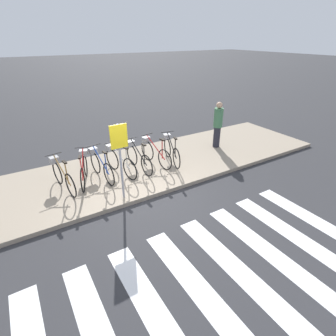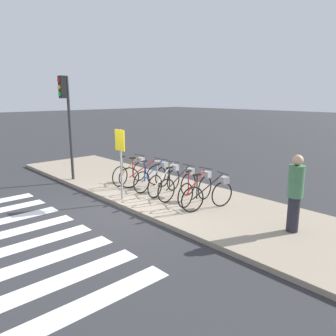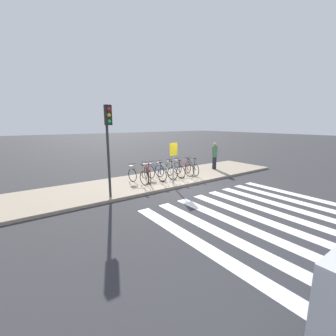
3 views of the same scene
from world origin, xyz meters
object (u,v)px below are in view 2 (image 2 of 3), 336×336
at_px(parked_bicycle_4, 180,184).
at_px(sign_post, 120,152).
at_px(parked_bicycle_2, 154,176).
at_px(parked_bicycle_3, 166,179).
at_px(parked_bicycle_5, 197,187).
at_px(traffic_light, 66,106).
at_px(pedestrian, 295,192).
at_px(parked_bicycle_0, 132,171).
at_px(parked_bicycle_6, 210,193).
at_px(parked_bicycle_1, 145,173).

xyz_separation_m(parked_bicycle_4, sign_post, (-1.07, -1.34, 0.96)).
xyz_separation_m(parked_bicycle_2, parked_bicycle_4, (1.22, -0.05, 0.00)).
bearing_deg(parked_bicycle_3, parked_bicycle_5, 1.90).
bearing_deg(parked_bicycle_5, sign_post, -140.45).
bearing_deg(traffic_light, parked_bicycle_3, 21.32).
xyz_separation_m(parked_bicycle_2, pedestrian, (4.67, 0.10, 0.48)).
height_order(parked_bicycle_3, traffic_light, traffic_light).
height_order(parked_bicycle_0, parked_bicycle_2, same).
xyz_separation_m(parked_bicycle_3, pedestrian, (4.08, 0.12, 0.48)).
xyz_separation_m(parked_bicycle_6, pedestrian, (2.22, 0.21, 0.48)).
height_order(parked_bicycle_2, parked_bicycle_6, same).
bearing_deg(pedestrian, parked_bicycle_6, -174.70).
bearing_deg(parked_bicycle_2, traffic_light, -154.67).
xyz_separation_m(parked_bicycle_1, pedestrian, (5.16, 0.08, 0.48)).
distance_m(parked_bicycle_0, parked_bicycle_4, 2.35).
xyz_separation_m(parked_bicycle_5, traffic_light, (-4.90, -1.46, 2.17)).
distance_m(parked_bicycle_0, pedestrian, 5.82).
xyz_separation_m(parked_bicycle_4, parked_bicycle_5, (0.64, 0.07, 0.00)).
relative_size(parked_bicycle_3, parked_bicycle_6, 1.00).
xyz_separation_m(parked_bicycle_1, parked_bicycle_5, (2.35, 0.00, 0.00)).
relative_size(parked_bicycle_1, parked_bicycle_5, 0.96).
distance_m(parked_bicycle_6, traffic_light, 6.05).
xyz_separation_m(parked_bicycle_2, parked_bicycle_5, (1.86, 0.02, 0.00)).
distance_m(parked_bicycle_1, traffic_light, 3.65).
xyz_separation_m(parked_bicycle_6, traffic_light, (-5.49, -1.33, 2.17)).
height_order(parked_bicycle_4, parked_bicycle_5, same).
xyz_separation_m(traffic_light, sign_post, (3.19, 0.05, -1.22)).
relative_size(parked_bicycle_2, parked_bicycle_4, 1.00).
bearing_deg(pedestrian, parked_bicycle_2, -178.77).
bearing_deg(pedestrian, parked_bicycle_5, -178.36).
height_order(parked_bicycle_0, sign_post, sign_post).
bearing_deg(parked_bicycle_5, parked_bicycle_2, -179.39).
height_order(parked_bicycle_0, parked_bicycle_4, same).
xyz_separation_m(parked_bicycle_1, traffic_light, (-2.55, -1.46, 2.17)).
bearing_deg(parked_bicycle_0, parked_bicycle_5, 1.76).
bearing_deg(parked_bicycle_6, parked_bicycle_4, 177.32).
relative_size(parked_bicycle_5, parked_bicycle_6, 1.02).
distance_m(parked_bicycle_2, traffic_light, 4.00).
distance_m(parked_bicycle_0, parked_bicycle_6, 3.57).
bearing_deg(parked_bicycle_4, parked_bicycle_2, 177.72).
relative_size(parked_bicycle_1, parked_bicycle_2, 0.95).
xyz_separation_m(parked_bicycle_0, traffic_light, (-1.91, -1.37, 2.17)).
distance_m(parked_bicycle_6, pedestrian, 2.28).
distance_m(parked_bicycle_3, parked_bicycle_5, 1.27).
xyz_separation_m(parked_bicycle_3, parked_bicycle_4, (0.63, -0.03, 0.00)).
height_order(parked_bicycle_1, parked_bicycle_2, same).
bearing_deg(sign_post, parked_bicycle_5, 39.55).
bearing_deg(parked_bicycle_4, parked_bicycle_6, -2.68).
distance_m(parked_bicycle_1, parked_bicycle_6, 2.94).
distance_m(parked_bicycle_0, parked_bicycle_1, 0.65).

